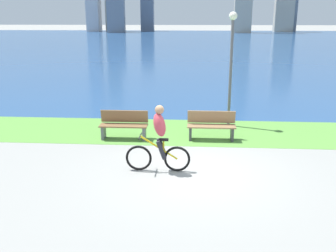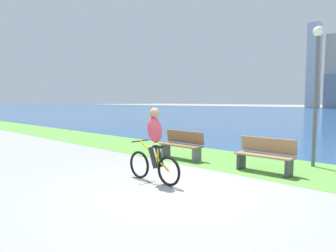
% 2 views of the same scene
% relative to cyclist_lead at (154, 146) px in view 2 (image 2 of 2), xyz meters
% --- Properties ---
extents(ground_plane, '(300.00, 300.00, 0.00)m').
position_rel_cyclist_lead_xyz_m(ground_plane, '(0.86, -0.01, -0.84)').
color(ground_plane, gray).
extents(grass_strip_bayside, '(120.00, 2.99, 0.01)m').
position_rel_cyclist_lead_xyz_m(grass_strip_bayside, '(0.86, 3.39, -0.84)').
color(grass_strip_bayside, '#59933D').
rests_on(grass_strip_bayside, ground).
extents(cyclist_lead, '(1.63, 0.52, 1.70)m').
position_rel_cyclist_lead_xyz_m(cyclist_lead, '(0.00, 0.00, 0.00)').
color(cyclist_lead, black).
rests_on(cyclist_lead, ground).
extents(bench_near_path, '(1.50, 0.47, 0.90)m').
position_rel_cyclist_lead_xyz_m(bench_near_path, '(-1.35, 2.53, -0.39)').
color(bench_near_path, brown).
rests_on(bench_near_path, ground).
extents(bench_far_along_path, '(1.50, 0.47, 0.90)m').
position_rel_cyclist_lead_xyz_m(bench_far_along_path, '(1.41, 2.64, -0.39)').
color(bench_far_along_path, olive).
rests_on(bench_far_along_path, ground).
extents(lamppost_tall, '(0.28, 0.28, 3.90)m').
position_rel_cyclist_lead_xyz_m(lamppost_tall, '(2.08, 4.25, 1.71)').
color(lamppost_tall, '#595960').
rests_on(lamppost_tall, ground).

